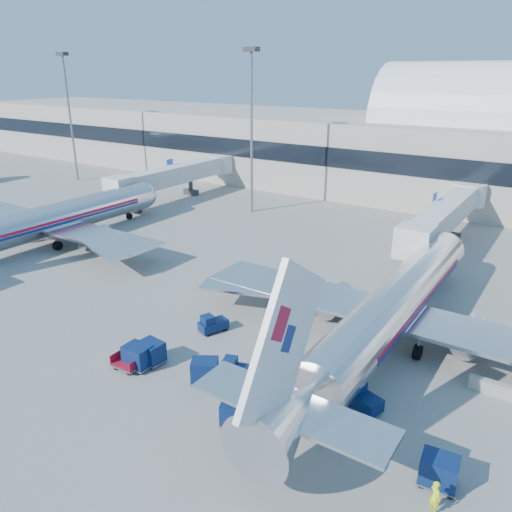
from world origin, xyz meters
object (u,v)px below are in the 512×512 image
Objects in this scene: jetbridge_mid at (181,174)px; mast_far_west at (68,99)px; barrier_near at (493,388)px; airliner_main at (391,309)px; cart_train_b at (151,352)px; ramp_worker at (435,496)px; tug_lead at (236,369)px; cart_solo_far at (439,471)px; mast_west at (251,108)px; cart_train_c at (138,356)px; cart_solo_near at (235,413)px; tug_left at (212,324)px; airliner_mid at (48,220)px; tug_right at (361,397)px; cart_train_a at (205,371)px; cart_open_red at (127,364)px; jetbridge_near at (448,213)px.

mast_far_west is at bearing -178.19° from jetbridge_mid.
airliner_main is at bearing 162.61° from barrier_near.
barrier_near is 1.50× the size of cart_train_b.
ramp_worker is at bearing -27.04° from mast_far_west.
cart_solo_far is (14.06, -1.93, 0.23)m from tug_lead.
cart_train_c is at bearing -66.85° from mast_west.
cart_train_b is at bearing -65.86° from mast_west.
cart_solo_near is (9.28, -1.07, -0.10)m from cart_train_c.
barrier_near is 1.17× the size of tug_left.
ramp_worker reaches higher than cart_train_b.
cart_solo_near is (2.78, -3.87, 0.15)m from tug_lead.
jetbridge_mid is at bearing 95.22° from airliner_mid.
airliner_main is at bearing -40.36° from mast_west.
tug_right is 1.18× the size of cart_train_a.
tug_lead is 7.08m from cart_train_c.
airliner_main reaches higher than cart_solo_far.
mast_far_west is at bearing 159.99° from airliner_main.
tug_lead is 1.27× the size of cart_train_c.
airliner_main is 18.59× the size of cart_train_b.
airliner_mid reaches higher than cart_train_c.
cart_train_a is (21.56, -37.33, -13.91)m from mast_west.
cart_open_red is at bearing -67.76° from mast_west.
tug_right is 16.17m from cart_open_red.
cart_train_a reaches higher than tug_lead.
cart_train_b is 0.95× the size of cart_solo_near.
tug_left is (-12.36, -6.12, -2.24)m from airliner_main.
cart_solo_near is (-5.56, -5.64, 0.07)m from tug_right.
airliner_main is 26.43m from jetbridge_near.
mast_west reaches higher than cart_train_c.
jetbridge_near is at bearing 72.95° from cart_train_c.
mast_west reaches higher than airliner_main.
barrier_near is 16.90m from cart_solo_near.
cart_solo_far is 1.16× the size of ramp_worker.
airliner_mid is 1.35× the size of jetbridge_mid.
jetbridge_mid is 57.12m from cart_solo_near.
tug_left is 1.09× the size of cart_train_a.
cart_train_a reaches higher than cart_solo_near.
mast_west is at bearing -178.32° from jetbridge_near.
tug_right reaches higher than cart_open_red.
cart_open_red is (-15.32, -5.15, -0.37)m from tug_right.
jetbridge_near is at bearing -37.35° from ramp_worker.
cart_train_b is at bearing -22.79° from airliner_mid.
tug_lead is at bearing -97.17° from jetbridge_near.
cart_solo_near reaches higher than tug_lead.
cart_solo_far is (77.06, -37.72, -13.89)m from mast_far_west.
cart_train_b is (31.26, -38.43, -3.04)m from jetbridge_mid.
jetbridge_near is at bearing 33.59° from airliner_mid.
jetbridge_mid is 13.73× the size of cart_open_red.
mast_far_west is at bearing 116.20° from cart_train_a.
cart_train_c is 1.11× the size of ramp_worker.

